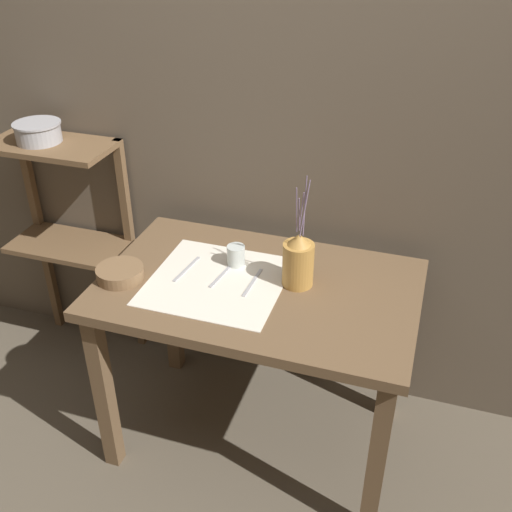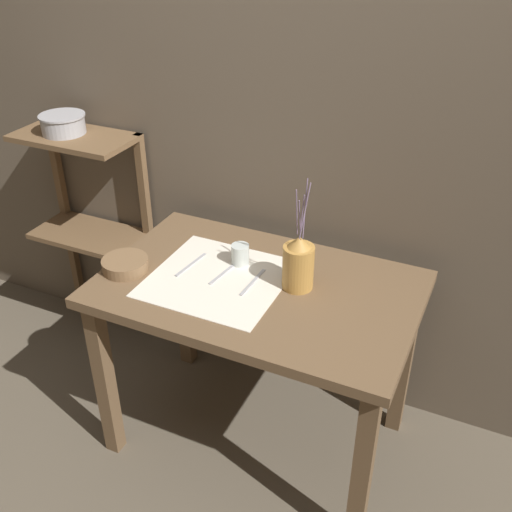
# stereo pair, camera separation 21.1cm
# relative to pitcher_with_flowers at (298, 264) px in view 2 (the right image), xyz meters

# --- Properties ---
(ground_plane) EXTENTS (12.00, 12.00, 0.00)m
(ground_plane) POSITION_rel_pitcher_with_flowers_xyz_m (-0.13, -0.05, -0.88)
(ground_plane) COLOR brown
(stone_wall_back) EXTENTS (7.00, 0.06, 2.40)m
(stone_wall_back) POSITION_rel_pitcher_with_flowers_xyz_m (-0.13, 0.43, 0.32)
(stone_wall_back) COLOR brown
(stone_wall_back) RESTS_ON ground_plane
(wooden_table) EXTENTS (1.16, 0.73, 0.79)m
(wooden_table) POSITION_rel_pitcher_with_flowers_xyz_m (-0.13, -0.05, -0.21)
(wooden_table) COLOR brown
(wooden_table) RESTS_ON ground_plane
(wooden_shelf_unit) EXTENTS (0.53, 0.28, 1.10)m
(wooden_shelf_unit) POSITION_rel_pitcher_with_flowers_xyz_m (-1.14, 0.27, -0.12)
(wooden_shelf_unit) COLOR brown
(wooden_shelf_unit) RESTS_ON ground_plane
(linen_cloth) EXTENTS (0.48, 0.47, 0.00)m
(linen_cloth) POSITION_rel_pitcher_with_flowers_xyz_m (-0.28, -0.08, -0.10)
(linen_cloth) COLOR silver
(linen_cloth) RESTS_ON wooden_table
(pitcher_with_flowers) EXTENTS (0.11, 0.11, 0.42)m
(pitcher_with_flowers) POSITION_rel_pitcher_with_flowers_xyz_m (0.00, 0.00, 0.00)
(pitcher_with_flowers) COLOR #B7843D
(pitcher_with_flowers) RESTS_ON wooden_table
(wooden_bowl) EXTENTS (0.17, 0.17, 0.05)m
(wooden_bowl) POSITION_rel_pitcher_with_flowers_xyz_m (-0.63, -0.17, -0.07)
(wooden_bowl) COLOR brown
(wooden_bowl) RESTS_ON wooden_table
(glass_tumbler_near) EXTENTS (0.07, 0.07, 0.08)m
(glass_tumbler_near) POSITION_rel_pitcher_with_flowers_xyz_m (-0.25, 0.05, -0.05)
(glass_tumbler_near) COLOR silver
(glass_tumbler_near) RESTS_ON wooden_table
(fork_outer) EXTENTS (0.03, 0.19, 0.00)m
(fork_outer) POSITION_rel_pitcher_with_flowers_xyz_m (-0.42, -0.04, -0.09)
(fork_outer) COLOR #A8A8AD
(fork_outer) RESTS_ON wooden_table
(spoon_outer) EXTENTS (0.04, 0.20, 0.02)m
(spoon_outer) POSITION_rel_pitcher_with_flowers_xyz_m (-0.27, 0.02, -0.09)
(spoon_outer) COLOR #A8A8AD
(spoon_outer) RESTS_ON wooden_table
(fork_inner) EXTENTS (0.02, 0.19, 0.00)m
(fork_inner) POSITION_rel_pitcher_with_flowers_xyz_m (-0.15, -0.05, -0.09)
(fork_inner) COLOR #A8A8AD
(fork_inner) RESTS_ON wooden_table
(metal_pot_large) EXTENTS (0.20, 0.20, 0.08)m
(metal_pot_large) POSITION_rel_pitcher_with_flowers_xyz_m (-1.19, 0.23, 0.27)
(metal_pot_large) COLOR #A8A8AD
(metal_pot_large) RESTS_ON wooden_shelf_unit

